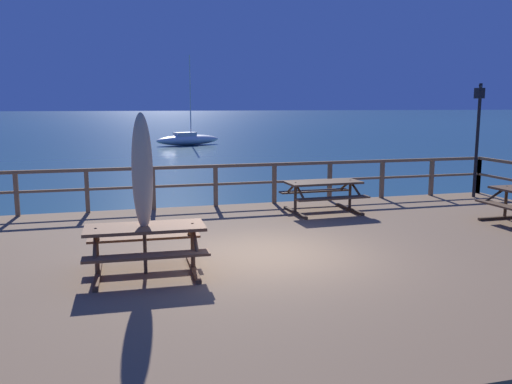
{
  "coord_description": "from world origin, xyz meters",
  "views": [
    {
      "loc": [
        -2.61,
        -8.82,
        3.51
      ],
      "look_at": [
        0.0,
        0.73,
        1.9
      ],
      "focal_mm": 37.6,
      "sensor_mm": 36.0,
      "label": 1
    }
  ],
  "objects_px": {
    "patio_umbrella_tall_front": "(142,173)",
    "picnic_table_mid_left": "(145,239)",
    "lamp_post_hooked": "(478,123)",
    "picnic_table_front_right": "(323,190)",
    "sailboat_distant": "(188,139)"
  },
  "relations": [
    {
      "from": "picnic_table_front_right",
      "to": "patio_umbrella_tall_front",
      "type": "height_order",
      "value": "patio_umbrella_tall_front"
    },
    {
      "from": "picnic_table_mid_left",
      "to": "lamp_post_hooked",
      "type": "bearing_deg",
      "value": 25.85
    },
    {
      "from": "picnic_table_mid_left",
      "to": "patio_umbrella_tall_front",
      "type": "relative_size",
      "value": 0.74
    },
    {
      "from": "lamp_post_hooked",
      "to": "sailboat_distant",
      "type": "bearing_deg",
      "value": 95.45
    },
    {
      "from": "picnic_table_mid_left",
      "to": "picnic_table_front_right",
      "type": "bearing_deg",
      "value": 40.01
    },
    {
      "from": "patio_umbrella_tall_front",
      "to": "picnic_table_mid_left",
      "type": "bearing_deg",
      "value": -60.31
    },
    {
      "from": "patio_umbrella_tall_front",
      "to": "lamp_post_hooked",
      "type": "xyz_separation_m",
      "value": [
        9.44,
        4.55,
        0.52
      ]
    },
    {
      "from": "lamp_post_hooked",
      "to": "sailboat_distant",
      "type": "distance_m",
      "value": 34.32
    },
    {
      "from": "lamp_post_hooked",
      "to": "sailboat_distant",
      "type": "height_order",
      "value": "sailboat_distant"
    },
    {
      "from": "picnic_table_mid_left",
      "to": "patio_umbrella_tall_front",
      "type": "xyz_separation_m",
      "value": [
        -0.01,
        0.02,
        1.04
      ]
    },
    {
      "from": "picnic_table_front_right",
      "to": "patio_umbrella_tall_front",
      "type": "bearing_deg",
      "value": -140.18
    },
    {
      "from": "patio_umbrella_tall_front",
      "to": "lamp_post_hooked",
      "type": "distance_m",
      "value": 10.49
    },
    {
      "from": "picnic_table_mid_left",
      "to": "lamp_post_hooked",
      "type": "xyz_separation_m",
      "value": [
        9.43,
        4.57,
        1.56
      ]
    },
    {
      "from": "picnic_table_front_right",
      "to": "lamp_post_hooked",
      "type": "relative_size",
      "value": 0.58
    },
    {
      "from": "lamp_post_hooked",
      "to": "picnic_table_front_right",
      "type": "bearing_deg",
      "value": -171.13
    }
  ]
}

